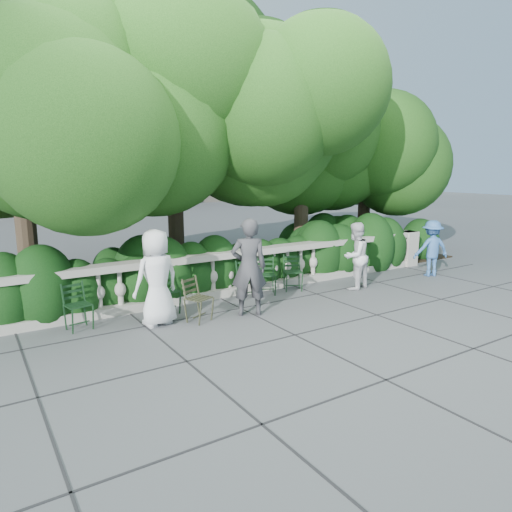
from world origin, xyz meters
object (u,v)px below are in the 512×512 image
person_businessman (157,278)px  chair_e (294,292)px  chair_a (171,315)px  person_older_blue (431,248)px  chair_c (267,296)px  chair_d (251,299)px  chair_weathered (205,323)px  chair_b (83,332)px  person_casual_man (355,256)px  person_woman_grey (249,267)px

person_businessman → chair_e: bearing=176.8°
chair_a → person_older_blue: size_ratio=0.57×
chair_c → person_older_blue: 4.84m
chair_d → chair_weathered: size_ratio=1.00×
chair_a → chair_b: 1.64m
chair_d → chair_e: size_ratio=1.00×
chair_a → person_businessman: size_ratio=0.48×
chair_d → person_casual_man: size_ratio=0.53×
person_casual_man → chair_c: bearing=-28.0°
chair_e → person_woman_grey: 2.15m
chair_c → chair_a: bearing=-151.0°
person_casual_man → chair_d: bearing=-24.3°
chair_e → person_woman_grey: person_woman_grey is taller
chair_b → chair_e: 4.67m
chair_d → chair_e: bearing=1.8°
person_woman_grey → chair_b: bearing=10.0°
chair_b → person_businessman: (1.24, -0.35, 0.87)m
chair_a → chair_c: size_ratio=1.00×
chair_e → person_older_blue: bearing=16.9°
chair_e → person_businessman: person_businessman is taller
chair_b → person_older_blue: (8.69, -0.56, 0.74)m
chair_weathered → person_woman_grey: bearing=-26.2°
chair_d → person_older_blue: size_ratio=0.57×
chair_weathered → person_older_blue: 6.73m
chair_a → chair_d: 1.88m
person_businessman → person_woman_grey: bearing=156.1°
person_businessman → chair_weathered: bearing=142.7°
chair_d → chair_e: same height
chair_c → person_casual_man: bearing=10.1°
person_businessman → person_casual_man: (4.80, -0.09, -0.09)m
chair_e → person_casual_man: 1.66m
chair_b → person_businessman: person_businessman is taller
person_older_blue → chair_weathered: bearing=23.0°
chair_weathered → person_woman_grey: (0.93, -0.02, 0.94)m
person_older_blue → chair_b: bearing=17.8°
person_businessman → person_woman_grey: size_ratio=0.93×
chair_c → chair_weathered: size_ratio=1.00×
chair_a → person_older_blue: bearing=-10.1°
person_woman_grey → chair_a: bearing=-6.4°
chair_a → person_woman_grey: person_woman_grey is taller
chair_a → chair_b: (-1.64, -0.01, 0.00)m
chair_c → person_woman_grey: (-1.03, -0.90, 0.94)m
chair_b → person_older_blue: person_older_blue is taller
chair_d → person_businessman: (-2.28, -0.45, 0.87)m
chair_e → person_older_blue: size_ratio=0.57×
chair_c → chair_d: size_ratio=1.00×
chair_a → person_casual_man: size_ratio=0.53×
chair_weathered → person_casual_man: person_casual_man is taller
chair_e → person_businessman: size_ratio=0.48×
chair_c → person_casual_man: size_ratio=0.53×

